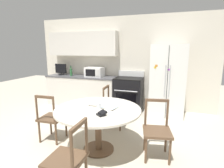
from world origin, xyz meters
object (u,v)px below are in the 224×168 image
(oven_range, at_px, (129,94))
(countertop_tv, at_px, (61,69))
(dining_chair_left, at_px, (51,118))
(counter_bottle, at_px, (71,72))
(candle_glass, at_px, (99,106))
(wallet, at_px, (102,114))
(dining_chair_near, at_px, (68,159))
(refrigerator, at_px, (167,81))
(dining_chair_right, at_px, (157,131))
(dining_chair_far, at_px, (113,108))
(microwave, at_px, (95,72))

(oven_range, distance_m, countertop_tv, 2.24)
(dining_chair_left, bearing_deg, counter_bottle, 108.47)
(oven_range, bearing_deg, candle_glass, -90.77)
(wallet, bearing_deg, dining_chair_near, -102.87)
(refrigerator, relative_size, dining_chair_left, 2.00)
(countertop_tv, bearing_deg, dining_chair_left, -60.80)
(oven_range, bearing_deg, counter_bottle, -179.01)
(counter_bottle, relative_size, dining_chair_right, 0.34)
(dining_chair_far, bearing_deg, dining_chair_near, -0.00)
(oven_range, bearing_deg, dining_chair_near, -90.54)
(candle_glass, relative_size, wallet, 0.54)
(countertop_tv, xyz_separation_m, dining_chair_far, (2.07, -1.18, -0.65))
(microwave, relative_size, dining_chair_right, 0.56)
(refrigerator, distance_m, dining_chair_far, 1.63)
(candle_glass, xyz_separation_m, wallet, (0.16, -0.27, -0.01))
(oven_range, height_order, dining_chair_far, oven_range)
(microwave, height_order, candle_glass, microwave)
(microwave, bearing_deg, dining_chair_left, -89.09)
(dining_chair_right, distance_m, candle_glass, 0.99)
(countertop_tv, xyz_separation_m, dining_chair_left, (1.17, -2.09, -0.65))
(oven_range, xyz_separation_m, dining_chair_right, (0.90, -1.99, -0.03))
(counter_bottle, relative_size, wallet, 1.74)
(oven_range, distance_m, microwave, 1.17)
(microwave, xyz_separation_m, dining_chair_near, (0.99, -3.08, -0.60))
(refrigerator, relative_size, oven_range, 1.67)
(dining_chair_far, relative_size, wallet, 5.19)
(refrigerator, height_order, dining_chair_far, refrigerator)
(dining_chair_right, height_order, wallet, dining_chair_right)
(refrigerator, xyz_separation_m, dining_chair_far, (-1.09, -1.12, -0.47))
(oven_range, bearing_deg, microwave, 178.67)
(refrigerator, bearing_deg, dining_chair_right, -93.10)
(dining_chair_right, xyz_separation_m, wallet, (-0.77, -0.38, 0.33))
(countertop_tv, xyz_separation_m, candle_glass, (2.13, -2.12, -0.31))
(refrigerator, distance_m, microwave, 2.03)
(candle_glass, bearing_deg, dining_chair_left, 177.97)
(dining_chair_near, bearing_deg, oven_range, -1.44)
(dining_chair_left, relative_size, wallet, 5.19)
(dining_chair_left, bearing_deg, refrigerator, 42.99)
(microwave, relative_size, dining_chair_near, 0.56)
(dining_chair_near, xyz_separation_m, candle_glass, (0.00, 0.95, 0.34))
(counter_bottle, bearing_deg, microwave, 4.17)
(countertop_tv, distance_m, dining_chair_near, 3.79)
(dining_chair_left, xyz_separation_m, candle_glass, (0.96, -0.03, 0.34))
(countertop_tv, xyz_separation_m, counter_bottle, (0.39, -0.05, -0.07))
(microwave, height_order, counter_bottle, counter_bottle)
(wallet, bearing_deg, counter_bottle, 129.05)
(dining_chair_far, bearing_deg, wallet, 8.20)
(oven_range, xyz_separation_m, wallet, (0.13, -2.37, 0.30))
(dining_chair_near, xyz_separation_m, dining_chair_far, (-0.06, 1.90, 0.00))
(oven_range, distance_m, wallet, 2.39)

